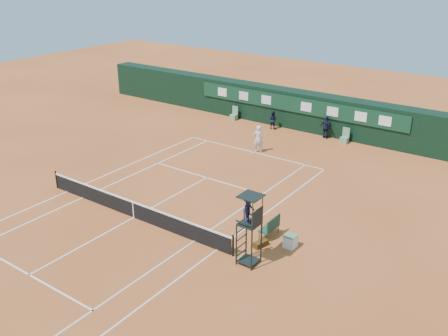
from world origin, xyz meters
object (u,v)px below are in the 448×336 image
at_px(player, 258,139).
at_px(tennis_net, 133,209).
at_px(umpire_chair, 249,215).
at_px(player_bench, 271,226).
at_px(cooler, 291,241).

bearing_deg(player, tennis_net, 52.21).
height_order(umpire_chair, player_bench, umpire_chair).
bearing_deg(umpire_chair, player, 120.04).
bearing_deg(player, umpire_chair, 83.40).
xyz_separation_m(tennis_net, umpire_chair, (7.30, -0.08, 1.95)).
distance_m(umpire_chair, cooler, 3.27).
relative_size(tennis_net, umpire_chair, 3.77).
xyz_separation_m(tennis_net, player, (0.24, 12.12, 0.49)).
bearing_deg(tennis_net, player, 88.85).
relative_size(cooler, player, 0.32).
xyz_separation_m(umpire_chair, player, (-7.06, 12.20, -1.46)).
distance_m(cooler, player, 12.70).
height_order(player_bench, player, player).
bearing_deg(cooler, player_bench, 167.34).
bearing_deg(cooler, tennis_net, -164.74).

